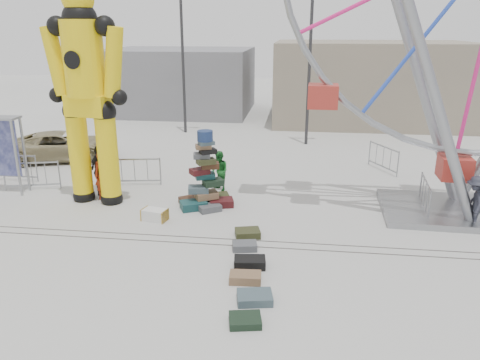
# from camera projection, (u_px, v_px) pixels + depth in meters

# --- Properties ---
(ground) EXTENTS (90.00, 90.00, 0.00)m
(ground) POSITION_uv_depth(u_px,v_px,m) (199.00, 254.00, 12.85)
(ground) COLOR #9E9E99
(ground) RESTS_ON ground
(track_line_near) EXTENTS (40.00, 0.04, 0.01)m
(track_line_near) POSITION_uv_depth(u_px,v_px,m) (204.00, 244.00, 13.42)
(track_line_near) COLOR #47443F
(track_line_near) RESTS_ON ground
(track_line_far) EXTENTS (40.00, 0.04, 0.01)m
(track_line_far) POSITION_uv_depth(u_px,v_px,m) (206.00, 238.00, 13.79)
(track_line_far) COLOR #47443F
(track_line_far) RESTS_ON ground
(building_right) EXTENTS (12.00, 8.00, 5.00)m
(building_right) POSITION_uv_depth(u_px,v_px,m) (369.00, 82.00, 30.07)
(building_right) COLOR gray
(building_right) RESTS_ON ground
(building_left) EXTENTS (10.00, 8.00, 4.40)m
(building_left) POSITION_uv_depth(u_px,v_px,m) (180.00, 80.00, 33.59)
(building_left) COLOR gray
(building_left) RESTS_ON ground
(lamp_post_right) EXTENTS (1.41, 0.25, 8.00)m
(lamp_post_right) POSITION_uv_depth(u_px,v_px,m) (312.00, 57.00, 23.32)
(lamp_post_right) COLOR #2D2D30
(lamp_post_right) RESTS_ON ground
(lamp_post_left) EXTENTS (1.41, 0.25, 8.00)m
(lamp_post_left) POSITION_uv_depth(u_px,v_px,m) (184.00, 53.00, 26.03)
(lamp_post_left) COLOR #2D2D30
(lamp_post_left) RESTS_ON ground
(suitcase_tower) EXTENTS (2.03, 1.78, 2.66)m
(suitcase_tower) POSITION_uv_depth(u_px,v_px,m) (206.00, 185.00, 16.06)
(suitcase_tower) COLOR #174447
(suitcase_tower) RESTS_ON ground
(crash_test_dummy) EXTENTS (2.99, 1.31, 7.49)m
(crash_test_dummy) POSITION_uv_depth(u_px,v_px,m) (87.00, 89.00, 15.46)
(crash_test_dummy) COLOR black
(crash_test_dummy) RESTS_ON ground
(steamer_trunk) EXTENTS (0.87, 0.61, 0.37)m
(steamer_trunk) POSITION_uv_depth(u_px,v_px,m) (155.00, 215.00, 15.00)
(steamer_trunk) COLOR silver
(steamer_trunk) RESTS_ON ground
(row_case_0) EXTENTS (0.83, 0.70, 0.22)m
(row_case_0) POSITION_uv_depth(u_px,v_px,m) (248.00, 233.00, 13.85)
(row_case_0) COLOR #35381C
(row_case_0) RESTS_ON ground
(row_case_1) EXTENTS (0.75, 0.58, 0.20)m
(row_case_1) POSITION_uv_depth(u_px,v_px,m) (245.00, 246.00, 13.07)
(row_case_1) COLOR #52555A
(row_case_1) RESTS_ON ground
(row_case_2) EXTENTS (0.86, 0.60, 0.25)m
(row_case_2) POSITION_uv_depth(u_px,v_px,m) (250.00, 262.00, 12.11)
(row_case_2) COLOR black
(row_case_2) RESTS_ON ground
(row_case_3) EXTENTS (0.80, 0.51, 0.22)m
(row_case_3) POSITION_uv_depth(u_px,v_px,m) (245.00, 278.00, 11.41)
(row_case_3) COLOR brown
(row_case_3) RESTS_ON ground
(row_case_4) EXTENTS (0.89, 0.72, 0.20)m
(row_case_4) POSITION_uv_depth(u_px,v_px,m) (255.00, 297.00, 10.60)
(row_case_4) COLOR #42565E
(row_case_4) RESTS_ON ground
(row_case_5) EXTENTS (0.76, 0.65, 0.17)m
(row_case_5) POSITION_uv_depth(u_px,v_px,m) (245.00, 320.00, 9.80)
(row_case_5) COLOR black
(row_case_5) RESTS_ON ground
(barricade_dummy_a) EXTENTS (2.00, 0.12, 1.10)m
(barricade_dummy_a) POSITION_uv_depth(u_px,v_px,m) (13.00, 167.00, 18.74)
(barricade_dummy_a) COLOR gray
(barricade_dummy_a) RESTS_ON ground
(barricade_dummy_b) EXTENTS (1.96, 0.61, 1.10)m
(barricade_dummy_b) POSITION_uv_depth(u_px,v_px,m) (32.00, 176.00, 17.71)
(barricade_dummy_b) COLOR gray
(barricade_dummy_b) RESTS_ON ground
(barricade_dummy_c) EXTENTS (1.99, 0.41, 1.10)m
(barricade_dummy_c) POSITION_uv_depth(u_px,v_px,m) (135.00, 172.00, 18.20)
(barricade_dummy_c) COLOR gray
(barricade_dummy_c) RESTS_ON ground
(barricade_wheel_front) EXTENTS (0.29, 2.00, 1.10)m
(barricade_wheel_front) POSITION_uv_depth(u_px,v_px,m) (425.00, 196.00, 15.56)
(barricade_wheel_front) COLOR gray
(barricade_wheel_front) RESTS_ON ground
(barricade_wheel_back) EXTENTS (0.99, 1.83, 1.10)m
(barricade_wheel_back) POSITION_uv_depth(u_px,v_px,m) (383.00, 158.00, 20.05)
(barricade_wheel_back) COLOR gray
(barricade_wheel_back) RESTS_ON ground
(pedestrian_red) EXTENTS (0.76, 0.72, 1.75)m
(pedestrian_red) POSITION_uv_depth(u_px,v_px,m) (103.00, 175.00, 16.69)
(pedestrian_red) COLOR #A13117
(pedestrian_red) RESTS_ON ground
(pedestrian_green) EXTENTS (0.93, 0.94, 1.53)m
(pedestrian_green) POSITION_uv_depth(u_px,v_px,m) (219.00, 171.00, 17.53)
(pedestrian_green) COLOR #175D20
(pedestrian_green) RESTS_ON ground
(pedestrian_black) EXTENTS (1.18, 1.03, 1.91)m
(pedestrian_black) POSITION_uv_depth(u_px,v_px,m) (101.00, 171.00, 16.92)
(pedestrian_black) COLOR black
(pedestrian_black) RESTS_ON ground
(pedestrian_grey) EXTENTS (0.76, 1.14, 1.65)m
(pedestrian_grey) POSITION_uv_depth(u_px,v_px,m) (475.00, 202.00, 14.30)
(pedestrian_grey) COLOR #242630
(pedestrian_grey) RESTS_ON ground
(parked_suv) EXTENTS (5.22, 3.55, 1.33)m
(parked_suv) POSITION_uv_depth(u_px,v_px,m) (62.00, 146.00, 21.60)
(parked_suv) COLOR #90845D
(parked_suv) RESTS_ON ground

